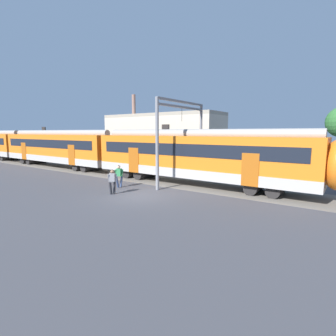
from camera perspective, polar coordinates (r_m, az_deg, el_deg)
The scene contains 7 objects.
ground_plane at distance 17.17m, azimuth -6.07°, elevation -6.05°, with size 160.00×160.00×0.00m, color #424247.
track_bed at distance 27.93m, azimuth -14.45°, elevation -0.85°, with size 80.00×4.40×0.01m, color slate.
commuter_train at distance 33.18m, azimuth -22.24°, elevation 4.06°, with size 56.65×3.07×4.73m.
pedestrian_green at distance 19.80m, azimuth -10.57°, elevation -1.35°, with size 0.53×0.70×1.67m.
pedestrian_grey at distance 17.73m, azimuth -12.01°, elevation -2.46°, with size 0.50×0.71×1.67m.
catenary_gantry at distance 21.04m, azimuth 3.00°, elevation 8.39°, with size 0.24×6.64×6.53m.
background_building at distance 34.21m, azimuth -1.39°, elevation 6.34°, with size 16.01×5.00×9.20m.
Camera 1 is at (11.06, -12.47, 4.11)m, focal length 28.00 mm.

